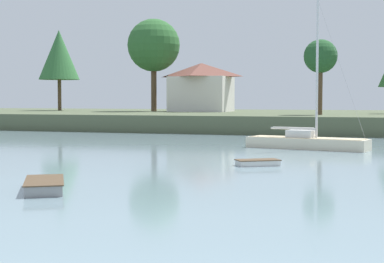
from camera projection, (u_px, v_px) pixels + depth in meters
name	position (u px, v px, depth m)	size (l,w,h in m)	color
far_shore_bank	(345.00, 120.00, 80.72)	(175.12, 43.16, 2.04)	#4C563D
sailboat_cream	(307.00, 145.00, 45.68)	(9.73, 4.32, 12.09)	beige
dinghy_white	(258.00, 163.00, 34.04)	(2.75, 2.34, 0.49)	white
dinghy_grey	(44.00, 187.00, 24.58)	(3.21, 3.88, 0.66)	gray
shore_tree_center_right	(154.00, 46.00, 89.80)	(8.08, 8.08, 14.18)	brown
shore_tree_far_left	(59.00, 55.00, 96.45)	(6.67, 6.67, 13.28)	brown
shore_tree_left_mid	(321.00, 57.00, 68.76)	(3.95, 3.95, 8.89)	brown
cottage_behind_trees	(201.00, 87.00, 88.10)	(9.22, 7.70, 7.29)	silver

